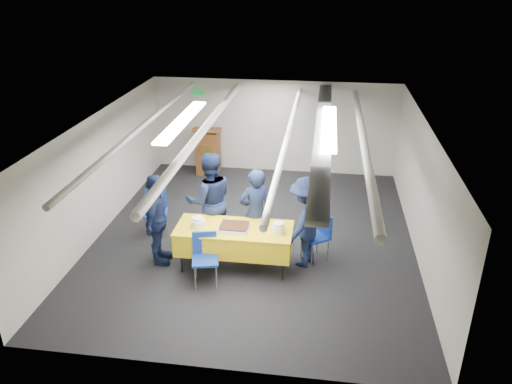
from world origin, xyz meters
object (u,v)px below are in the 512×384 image
Objects in this scene: sailor_a at (255,213)px; serving_table at (234,239)px; podium at (208,150)px; sailor_c at (157,220)px; sheet_cake at (234,227)px; chair_right at (319,231)px; chair_left at (156,207)px; sailor_b at (210,201)px; sailor_d at (306,222)px; chair_near at (205,253)px.

serving_table is at bearing 35.83° from sailor_a.
sailor_c is (0.07, -4.15, 0.21)m from podium.
sailor_c reaches higher than sheet_cake.
sailor_c reaches higher than chair_right.
sailor_b is at bearing -17.27° from chair_left.
sailor_a is at bearing -75.02° from sailor_d.
sailor_d is at bearing -55.87° from podium.
sheet_cake is at bearing 106.71° from sailor_b.
sheet_cake is 2.07m from chair_left.
chair_left is 0.53× the size of sailor_a.
sailor_b is 1.80m from sailor_d.
sailor_a is at bearing -64.83° from podium.
sailor_b is at bearing -35.35° from sailor_a.
sailor_a is at bearing -179.96° from chair_right.
sheet_cake is 0.94m from sailor_b.
sailor_c is (-2.77, -0.52, 0.30)m from chair_right.
sailor_c reaches higher than serving_table.
sailor_b reaches higher than sailor_c.
sailor_a is 0.90× the size of sailor_b.
chair_left is (-1.73, 1.04, -0.03)m from serving_table.
sheet_cake is 0.56× the size of chair_near.
sailor_b is at bearing 129.95° from serving_table.
sailor_b reaches higher than sailor_d.
sailor_d is at bearing 13.75° from serving_table.
chair_left is 0.52× the size of sailor_c.
chair_near is at bearing 30.85° from sailor_a.
sailor_c is at bearing -54.74° from sailor_d.
sheet_cake is (0.02, -0.05, 0.25)m from serving_table.
sailor_b is 1.05m from sailor_c.
chair_near is at bearing -151.87° from chair_right.
sailor_c is at bearing -179.03° from serving_table.
podium is at bearing 108.87° from serving_table.
sheet_cake is at bearing -71.16° from podium.
chair_near is at bearing 76.36° from sailor_b.
chair_near is at bearing -129.91° from serving_table.
sailor_a is 0.92m from sailor_d.
chair_right is 2.84m from sailor_c.
podium reaches higher than chair_left.
chair_left is at bearing 149.03° from serving_table.
sailor_d is (1.19, 0.29, 0.25)m from serving_table.
podium is 4.71m from chair_near.
sailor_a is at bearing 63.36° from sheet_cake.
sheet_cake is 0.66m from chair_near.
chair_right is 0.52× the size of sailor_c.
sheet_cake reaches higher than serving_table.
sailor_c is (-1.34, -0.02, 0.27)m from serving_table.
chair_near reaches higher than serving_table.
sailor_d is at bearing 142.88° from sailor_a.
serving_table is at bearing -93.14° from sailor_c.
chair_left is (-1.74, 1.09, -0.28)m from sheet_cake.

